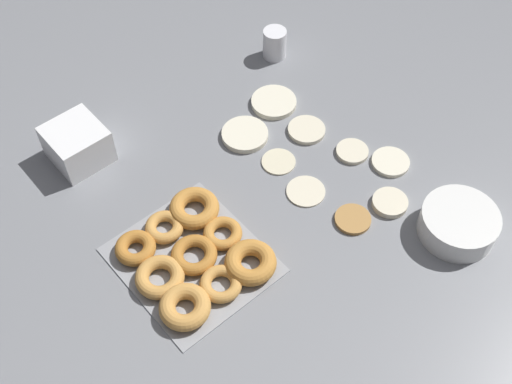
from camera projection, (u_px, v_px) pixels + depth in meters
The scene contains 14 objects.
ground_plane at pixel (275, 177), 1.54m from camera, with size 3.00×3.00×0.00m, color gray.
pancake_0 at pixel (352, 152), 1.58m from camera, with size 0.08×0.08×0.01m, color beige.
pancake_1 at pixel (279, 161), 1.56m from camera, with size 0.08×0.08×0.01m, color beige.
pancake_2 at pixel (307, 130), 1.62m from camera, with size 0.10×0.10×0.01m, color beige.
pancake_3 at pixel (274, 102), 1.68m from camera, with size 0.12×0.12×0.01m, color silver.
pancake_4 at pixel (306, 191), 1.51m from camera, with size 0.09×0.09×0.01m, color beige.
pancake_5 at pixel (353, 219), 1.46m from camera, with size 0.08×0.08×0.01m, color #B27F42.
pancake_6 at pixel (390, 203), 1.48m from camera, with size 0.08×0.08×0.02m, color beige.
pancake_7 at pixel (390, 162), 1.56m from camera, with size 0.09×0.09×0.01m, color silver.
pancake_8 at pixel (245, 135), 1.61m from camera, with size 0.12×0.12×0.02m, color silver.
donut_tray at pixel (194, 256), 1.38m from camera, with size 0.32×0.29×0.04m.
batter_bowl at pixel (458, 224), 1.42m from camera, with size 0.17×0.17×0.06m.
container_stack at pixel (77, 144), 1.54m from camera, with size 0.13×0.13×0.09m.
paper_cup at pixel (275, 44), 1.77m from camera, with size 0.06×0.06×0.08m.
Camera 1 is at (0.70, -0.66, 1.20)m, focal length 45.00 mm.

